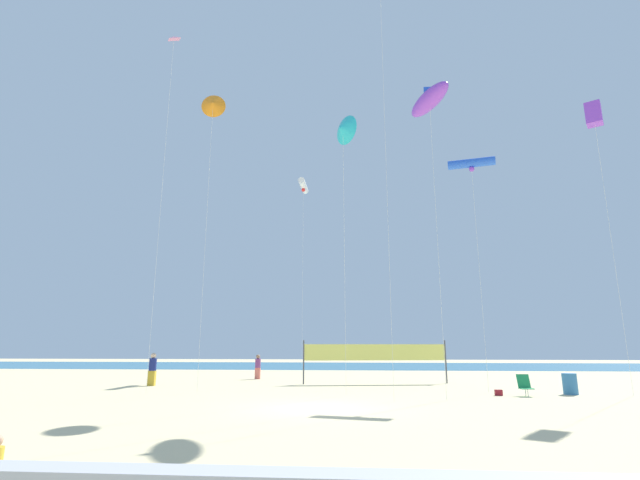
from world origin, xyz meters
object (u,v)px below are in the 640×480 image
kite_pink_diamond (173,44)px  kite_blue_tube (471,164)px  kite_violet_inflatable (429,100)px  volleyball_net (375,354)px  kite_cyan_delta (343,129)px  kite_white_tube (303,186)px  trash_barrel (570,384)px  kite_orange_delta (213,105)px  beach_handbag (499,393)px  folding_beach_chair (525,385)px  beachgoer_navy_shirt (153,368)px  kite_violet_box (594,115)px  beachgoer_plum_shirt (258,366)px

kite_pink_diamond → kite_blue_tube: kite_pink_diamond is taller
kite_violet_inflatable → kite_blue_tube: kite_violet_inflatable is taller
volleyball_net → kite_cyan_delta: 12.73m
volleyball_net → kite_white_tube: 15.44m
trash_barrel → kite_violet_inflatable: 14.07m
kite_violet_inflatable → kite_orange_delta: kite_orange_delta is taller
volleyball_net → beach_handbag: bearing=-50.4°
kite_violet_inflatable → kite_white_tube: size_ratio=0.93×
kite_white_tube → kite_orange_delta: (-3.17, -13.08, -0.02)m
folding_beach_chair → kite_blue_tube: bearing=108.4°
kite_blue_tube → kite_orange_delta: (-13.23, -1.22, 3.23)m
trash_barrel → kite_violet_inflatable: kite_violet_inflatable is taller
trash_barrel → beachgoer_navy_shirt: bearing=171.9°
trash_barrel → kite_pink_diamond: bearing=-176.0°
trash_barrel → kite_pink_diamond: (-18.74, -1.31, 17.19)m
volleyball_net → kite_white_tube: bearing=125.8°
kite_violet_inflatable → kite_violet_box: (8.29, 2.50, 0.22)m
trash_barrel → kite_cyan_delta: (-9.82, -1.38, 11.92)m
kite_white_tube → kite_orange_delta: size_ratio=0.98×
kite_cyan_delta → beachgoer_plum_shirt: bearing=121.2°
beach_handbag → kite_pink_diamond: bearing=-178.0°
beachgoer_navy_shirt → kite_violet_inflatable: 19.70m
folding_beach_chair → kite_orange_delta: (-14.39, 0.18, 13.89)m
trash_barrel → beach_handbag: (-3.30, -0.78, -0.32)m
volleyball_net → kite_pink_diamond: kite_pink_diamond is taller
volleyball_net → trash_barrel: bearing=-32.5°
kite_violet_inflatable → volleyball_net: bearing=107.0°
beachgoer_plum_shirt → kite_white_tube: size_ratio=0.10×
kite_blue_tube → kite_pink_diamond: bearing=-173.2°
trash_barrel → kite_blue_tube: (-3.38, 0.53, 10.67)m
beach_handbag → kite_blue_tube: kite_blue_tube is taller
beachgoer_navy_shirt → kite_white_tube: 17.87m
kite_white_tube → kite_pink_diamond: bearing=-111.2°
beachgoer_navy_shirt → kite_white_tube: kite_white_tube is taller
kite_violet_box → kite_white_tube: bearing=141.4°
kite_violet_inflatable → trash_barrel: bearing=25.6°
beachgoer_plum_shirt → kite_blue_tube: 18.06m
trash_barrel → beach_handbag: trash_barrel is taller
beachgoer_plum_shirt → kite_cyan_delta: (6.03, -9.95, 11.55)m
beachgoer_navy_shirt → kite_cyan_delta: (10.56, -4.27, 11.45)m
kite_violet_inflatable → kite_blue_tube: bearing=53.5°
kite_cyan_delta → kite_white_tube: bearing=104.7°
kite_pink_diamond → kite_violet_box: kite_pink_diamond is taller
beachgoer_navy_shirt → kite_violet_box: kite_violet_box is taller
folding_beach_chair → kite_cyan_delta: (-7.60, -0.50, 11.90)m
beach_handbag → kite_orange_delta: (-13.31, 0.09, 14.23)m
trash_barrel → volleyball_net: 9.95m
volleyball_net → kite_orange_delta: kite_orange_delta is taller
beachgoer_navy_shirt → kite_violet_box: size_ratio=0.13×
beach_handbag → kite_cyan_delta: 13.88m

